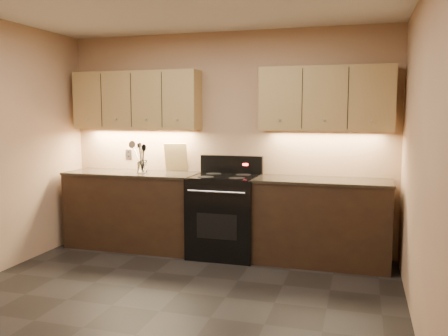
{
  "coord_description": "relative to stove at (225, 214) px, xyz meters",
  "views": [
    {
      "loc": [
        1.58,
        -3.48,
        1.64
      ],
      "look_at": [
        0.14,
        1.45,
        1.05
      ],
      "focal_mm": 38.0,
      "sensor_mm": 36.0,
      "label": 1
    }
  ],
  "objects": [
    {
      "name": "black_turner",
      "position": [
        -1.03,
        -0.01,
        0.64
      ],
      "size": [
        0.16,
        0.14,
        0.37
      ],
      "primitive_type": null,
      "rotation": [
        -0.16,
        -0.15,
        0.26
      ],
      "color": "black",
      "rests_on": "utensil_crock"
    },
    {
      "name": "cutting_board",
      "position": [
        -0.71,
        0.26,
        0.62
      ],
      "size": [
        0.29,
        0.14,
        0.35
      ],
      "primitive_type": "cube",
      "rotation": [
        0.26,
        0.0,
        0.13
      ],
      "color": "tan",
      "rests_on": "counter_left"
    },
    {
      "name": "utensil_crock",
      "position": [
        -1.05,
        0.01,
        0.52
      ],
      "size": [
        0.14,
        0.14,
        0.15
      ],
      "color": "white",
      "rests_on": "counter_left"
    },
    {
      "name": "wall_back",
      "position": [
        -0.08,
        0.32,
        0.82
      ],
      "size": [
        4.0,
        0.04,
        2.6
      ],
      "primitive_type": "cube",
      "color": "tan",
      "rests_on": "ground"
    },
    {
      "name": "wooden_spoon",
      "position": [
        -1.08,
        0.01,
        0.61
      ],
      "size": [
        0.09,
        0.12,
        0.3
      ],
      "primitive_type": null,
      "rotation": [
        -0.18,
        0.14,
        0.19
      ],
      "color": "tan",
      "rests_on": "utensil_crock"
    },
    {
      "name": "upper_cab_left",
      "position": [
        -1.18,
        0.17,
        1.32
      ],
      "size": [
        1.6,
        0.3,
        0.7
      ],
      "primitive_type": "cube",
      "color": "tan",
      "rests_on": "wall_back"
    },
    {
      "name": "wall_right",
      "position": [
        1.92,
        -1.68,
        0.82
      ],
      "size": [
        0.04,
        4.0,
        2.6
      ],
      "primitive_type": "cube",
      "color": "tan",
      "rests_on": "ground"
    },
    {
      "name": "steel_spatula",
      "position": [
        -1.02,
        0.02,
        0.65
      ],
      "size": [
        0.16,
        0.1,
        0.37
      ],
      "primitive_type": null,
      "rotation": [
        0.02,
        -0.16,
        -0.19
      ],
      "color": "silver",
      "rests_on": "utensil_crock"
    },
    {
      "name": "black_spoon",
      "position": [
        -1.05,
        0.02,
        0.64
      ],
      "size": [
        0.13,
        0.14,
        0.35
      ],
      "primitive_type": null,
      "rotation": [
        0.24,
        0.17,
        0.13
      ],
      "color": "black",
      "rests_on": "utensil_crock"
    },
    {
      "name": "floor",
      "position": [
        -0.08,
        -1.68,
        -0.48
      ],
      "size": [
        4.0,
        4.0,
        0.0
      ],
      "primitive_type": "plane",
      "color": "black",
      "rests_on": "ground"
    },
    {
      "name": "counter_right",
      "position": [
        1.1,
        0.02,
        -0.01
      ],
      "size": [
        1.46,
        0.62,
        0.93
      ],
      "color": "black",
      "rests_on": "ground"
    },
    {
      "name": "stove",
      "position": [
        0.0,
        0.0,
        0.0
      ],
      "size": [
        0.76,
        0.68,
        1.14
      ],
      "color": "black",
      "rests_on": "ground"
    },
    {
      "name": "upper_cab_right",
      "position": [
        1.1,
        0.17,
        1.32
      ],
      "size": [
        1.44,
        0.3,
        0.7
      ],
      "primitive_type": "cube",
      "color": "tan",
      "rests_on": "wall_back"
    },
    {
      "name": "outlet_plate",
      "position": [
        -1.38,
        0.31,
        0.64
      ],
      "size": [
        0.08,
        0.01,
        0.12
      ],
      "primitive_type": "cube",
      "color": "#B2B5BA",
      "rests_on": "wall_back"
    },
    {
      "name": "steel_skimmer",
      "position": [
        -1.02,
        -0.0,
        0.66
      ],
      "size": [
        0.27,
        0.15,
        0.4
      ],
      "primitive_type": null,
      "rotation": [
        -0.18,
        -0.5,
        0.08
      ],
      "color": "silver",
      "rests_on": "utensil_crock"
    },
    {
      "name": "counter_left",
      "position": [
        -1.18,
        0.02,
        -0.01
      ],
      "size": [
        1.62,
        0.62,
        0.93
      ],
      "color": "black",
      "rests_on": "ground"
    }
  ]
}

